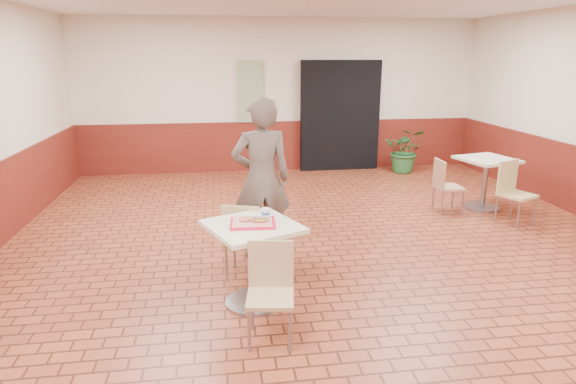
{
  "coord_description": "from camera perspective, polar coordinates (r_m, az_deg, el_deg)",
  "views": [
    {
      "loc": [
        -1.24,
        -4.67,
        2.29
      ],
      "look_at": [
        -0.57,
        -0.02,
        0.95
      ],
      "focal_mm": 30.0,
      "sensor_mm": 36.0,
      "label": 1
    }
  ],
  "objects": [
    {
      "name": "room_shell",
      "position": [
        4.89,
        6.63,
        6.54
      ],
      "size": [
        8.01,
        10.01,
        3.01
      ],
      "color": "brown",
      "rests_on": "ground"
    },
    {
      "name": "wainscot_band",
      "position": [
        5.15,
        6.27,
        -4.5
      ],
      "size": [
        8.0,
        10.0,
        1.0
      ],
      "color": "#5E1A12",
      "rests_on": "ground"
    },
    {
      "name": "corridor_doorway",
      "position": [
        9.93,
        6.17,
        8.95
      ],
      "size": [
        1.6,
        0.22,
        2.2
      ],
      "primitive_type": "cube",
      "color": "black",
      "rests_on": "ground"
    },
    {
      "name": "promo_poster",
      "position": [
        9.65,
        -4.47,
        11.78
      ],
      "size": [
        0.5,
        0.03,
        1.2
      ],
      "primitive_type": "cube",
      "color": "gray",
      "rests_on": "wainscot_band"
    },
    {
      "name": "main_table",
      "position": [
        4.51,
        -4.16,
        -6.97
      ],
      "size": [
        0.76,
        0.76,
        0.8
      ],
      "rotation": [
        0.0,
        0.0,
        0.41
      ],
      "color": "beige",
      "rests_on": "ground"
    },
    {
      "name": "chair_main_front",
      "position": [
        4.03,
        -2.09,
        -11.11
      ],
      "size": [
        0.43,
        0.43,
        0.82
      ],
      "rotation": [
        0.0,
        0.0,
        -0.15
      ],
      "color": "tan",
      "rests_on": "ground"
    },
    {
      "name": "chair_main_back",
      "position": [
        5.05,
        -5.31,
        -5.31
      ],
      "size": [
        0.48,
        0.48,
        0.84
      ],
      "rotation": [
        0.0,
        0.0,
        2.85
      ],
      "color": "tan",
      "rests_on": "ground"
    },
    {
      "name": "customer",
      "position": [
        5.48,
        -3.15,
        1.54
      ],
      "size": [
        0.71,
        0.5,
        1.86
      ],
      "primitive_type": "imported",
      "rotation": [
        0.0,
        0.0,
        3.22
      ],
      "color": "brown",
      "rests_on": "ground"
    },
    {
      "name": "serving_tray",
      "position": [
        4.41,
        -4.23,
        -3.7
      ],
      "size": [
        0.41,
        0.32,
        0.03
      ],
      "rotation": [
        0.0,
        0.0,
        -0.06
      ],
      "color": "red",
      "rests_on": "main_table"
    },
    {
      "name": "ring_donut",
      "position": [
        4.43,
        -5.14,
        -3.2
      ],
      "size": [
        0.13,
        0.13,
        0.03
      ],
      "primitive_type": "torus",
      "rotation": [
        0.0,
        0.0,
        0.22
      ],
      "color": "#C88349",
      "rests_on": "serving_tray"
    },
    {
      "name": "long_john_donut",
      "position": [
        4.39,
        -3.35,
        -3.27
      ],
      "size": [
        0.17,
        0.1,
        0.05
      ],
      "rotation": [
        0.0,
        0.0,
        -0.14
      ],
      "color": "gold",
      "rests_on": "serving_tray"
    },
    {
      "name": "paper_cup",
      "position": [
        4.47,
        -2.67,
        -2.53
      ],
      "size": [
        0.08,
        0.08,
        0.1
      ],
      "rotation": [
        0.0,
        0.0,
        0.06
      ],
      "color": "silver",
      "rests_on": "serving_tray"
    },
    {
      "name": "second_table",
      "position": [
        7.94,
        22.37,
        1.91
      ],
      "size": [
        0.75,
        0.75,
        0.79
      ],
      "rotation": [
        0.0,
        0.0,
        0.23
      ],
      "color": "beige",
      "rests_on": "ground"
    },
    {
      "name": "chair_second_left",
      "position": [
        7.55,
        18.08,
        1.01
      ],
      "size": [
        0.38,
        0.38,
        0.8
      ],
      "rotation": [
        0.0,
        0.0,
        1.56
      ],
      "color": "tan",
      "rests_on": "ground"
    },
    {
      "name": "chair_second_front",
      "position": [
        7.43,
        25.12,
        0.35
      ],
      "size": [
        0.53,
        0.53,
        0.87
      ],
      "rotation": [
        0.0,
        0.0,
        0.39
      ],
      "color": "#D3C57F",
      "rests_on": "ground"
    },
    {
      "name": "potted_plant",
      "position": [
        9.96,
        13.76,
        4.82
      ],
      "size": [
        1.02,
        0.97,
        0.9
      ],
      "primitive_type": "imported",
      "rotation": [
        0.0,
        0.0,
        -0.42
      ],
      "color": "#28642E",
      "rests_on": "ground"
    }
  ]
}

